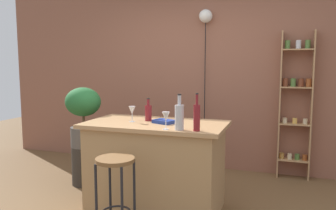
{
  "coord_description": "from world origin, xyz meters",
  "views": [
    {
      "loc": [
        1.23,
        -2.9,
        1.51
      ],
      "look_at": [
        0.05,
        0.55,
        1.08
      ],
      "focal_mm": 35.98,
      "sensor_mm": 36.0,
      "label": 1
    }
  ],
  "objects_px": {
    "bottle_vinegar": "(197,117)",
    "plant_stool": "(85,165)",
    "wine_glass_center": "(132,111)",
    "bar_stool": "(115,179)",
    "spice_shelf": "(296,103)",
    "wine_glass_left": "(166,117)",
    "bottle_sauce_amber": "(148,112)",
    "cookbook": "(164,121)",
    "potted_plant": "(83,112)",
    "bottle_wine_red": "(179,116)",
    "pendant_globe_light": "(206,20)"
  },
  "relations": [
    {
      "from": "potted_plant",
      "to": "bottle_wine_red",
      "type": "bearing_deg",
      "value": -25.21
    },
    {
      "from": "pendant_globe_light",
      "to": "spice_shelf",
      "type": "bearing_deg",
      "value": -1.75
    },
    {
      "from": "bar_stool",
      "to": "spice_shelf",
      "type": "bearing_deg",
      "value": 55.28
    },
    {
      "from": "bottle_sauce_amber",
      "to": "wine_glass_center",
      "type": "bearing_deg",
      "value": -142.62
    },
    {
      "from": "potted_plant",
      "to": "bottle_sauce_amber",
      "type": "xyz_separation_m",
      "value": [
        1.01,
        -0.32,
        0.08
      ]
    },
    {
      "from": "bottle_wine_red",
      "to": "bottle_vinegar",
      "type": "relative_size",
      "value": 0.97
    },
    {
      "from": "spice_shelf",
      "to": "bottle_sauce_amber",
      "type": "distance_m",
      "value": 2.08
    },
    {
      "from": "spice_shelf",
      "to": "potted_plant",
      "type": "xyz_separation_m",
      "value": [
        -2.52,
        -1.11,
        -0.09
      ]
    },
    {
      "from": "spice_shelf",
      "to": "bottle_vinegar",
      "type": "bearing_deg",
      "value": -116.18
    },
    {
      "from": "plant_stool",
      "to": "wine_glass_center",
      "type": "distance_m",
      "value": 1.25
    },
    {
      "from": "bottle_vinegar",
      "to": "potted_plant",
      "type": "bearing_deg",
      "value": 156.93
    },
    {
      "from": "bottle_wine_red",
      "to": "bottle_vinegar",
      "type": "xyz_separation_m",
      "value": [
        0.16,
        -0.0,
        0.0
      ]
    },
    {
      "from": "wine_glass_left",
      "to": "pendant_globe_light",
      "type": "relative_size",
      "value": 0.07
    },
    {
      "from": "bottle_sauce_amber",
      "to": "bottle_vinegar",
      "type": "xyz_separation_m",
      "value": [
        0.62,
        -0.38,
        0.04
      ]
    },
    {
      "from": "bottle_sauce_amber",
      "to": "bottle_vinegar",
      "type": "bearing_deg",
      "value": -31.15
    },
    {
      "from": "plant_stool",
      "to": "cookbook",
      "type": "height_order",
      "value": "cookbook"
    },
    {
      "from": "plant_stool",
      "to": "wine_glass_center",
      "type": "bearing_deg",
      "value": -26.04
    },
    {
      "from": "plant_stool",
      "to": "wine_glass_left",
      "type": "bearing_deg",
      "value": -27.95
    },
    {
      "from": "bottle_sauce_amber",
      "to": "wine_glass_left",
      "type": "relative_size",
      "value": 1.48
    },
    {
      "from": "spice_shelf",
      "to": "potted_plant",
      "type": "height_order",
      "value": "spice_shelf"
    },
    {
      "from": "bar_stool",
      "to": "plant_stool",
      "type": "height_order",
      "value": "bar_stool"
    },
    {
      "from": "wine_glass_center",
      "to": "cookbook",
      "type": "relative_size",
      "value": 0.78
    },
    {
      "from": "wine_glass_left",
      "to": "pendant_globe_light",
      "type": "xyz_separation_m",
      "value": [
        -0.06,
        1.86,
        1.11
      ]
    },
    {
      "from": "bar_stool",
      "to": "bottle_wine_red",
      "type": "bearing_deg",
      "value": 39.56
    },
    {
      "from": "potted_plant",
      "to": "pendant_globe_light",
      "type": "bearing_deg",
      "value": 41.72
    },
    {
      "from": "wine_glass_left",
      "to": "wine_glass_center",
      "type": "relative_size",
      "value": 1.0
    },
    {
      "from": "spice_shelf",
      "to": "bottle_wine_red",
      "type": "distance_m",
      "value": 2.08
    },
    {
      "from": "wine_glass_left",
      "to": "pendant_globe_light",
      "type": "bearing_deg",
      "value": 91.74
    },
    {
      "from": "plant_stool",
      "to": "cookbook",
      "type": "bearing_deg",
      "value": -18.28
    },
    {
      "from": "bottle_sauce_amber",
      "to": "cookbook",
      "type": "relative_size",
      "value": 1.16
    },
    {
      "from": "spice_shelf",
      "to": "plant_stool",
      "type": "distance_m",
      "value": 2.86
    },
    {
      "from": "wine_glass_left",
      "to": "bottle_vinegar",
      "type": "bearing_deg",
      "value": 3.7
    },
    {
      "from": "spice_shelf",
      "to": "bottle_sauce_amber",
      "type": "relative_size",
      "value": 8.03
    },
    {
      "from": "spice_shelf",
      "to": "wine_glass_center",
      "type": "relative_size",
      "value": 11.92
    },
    {
      "from": "plant_stool",
      "to": "wine_glass_center",
      "type": "xyz_separation_m",
      "value": [
        0.87,
        -0.42,
        0.79
      ]
    },
    {
      "from": "bottle_vinegar",
      "to": "wine_glass_center",
      "type": "relative_size",
      "value": 2.09
    },
    {
      "from": "wine_glass_center",
      "to": "cookbook",
      "type": "bearing_deg",
      "value": 3.7
    },
    {
      "from": "bottle_vinegar",
      "to": "plant_stool",
      "type": "bearing_deg",
      "value": 156.93
    },
    {
      "from": "bottle_vinegar",
      "to": "cookbook",
      "type": "height_order",
      "value": "bottle_vinegar"
    },
    {
      "from": "bar_stool",
      "to": "bottle_sauce_amber",
      "type": "distance_m",
      "value": 0.89
    },
    {
      "from": "plant_stool",
      "to": "wine_glass_left",
      "type": "xyz_separation_m",
      "value": [
        1.34,
        -0.71,
        0.79
      ]
    },
    {
      "from": "potted_plant",
      "to": "cookbook",
      "type": "height_order",
      "value": "potted_plant"
    },
    {
      "from": "bottle_sauce_amber",
      "to": "cookbook",
      "type": "distance_m",
      "value": 0.24
    },
    {
      "from": "spice_shelf",
      "to": "bottle_sauce_amber",
      "type": "xyz_separation_m",
      "value": [
        -1.51,
        -1.43,
        -0.0
      ]
    },
    {
      "from": "wine_glass_left",
      "to": "bottle_wine_red",
      "type": "bearing_deg",
      "value": 10.12
    },
    {
      "from": "potted_plant",
      "to": "bottle_vinegar",
      "type": "distance_m",
      "value": 1.78
    },
    {
      "from": "potted_plant",
      "to": "wine_glass_left",
      "type": "distance_m",
      "value": 1.52
    },
    {
      "from": "plant_stool",
      "to": "potted_plant",
      "type": "distance_m",
      "value": 0.68
    },
    {
      "from": "bottle_sauce_amber",
      "to": "wine_glass_left",
      "type": "bearing_deg",
      "value": -49.64
    },
    {
      "from": "plant_stool",
      "to": "cookbook",
      "type": "distance_m",
      "value": 1.46
    }
  ]
}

